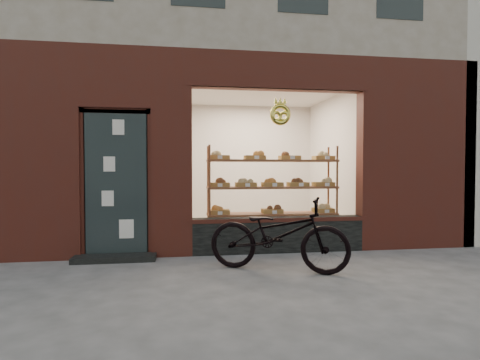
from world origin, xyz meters
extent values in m
plane|color=#545454|center=(0.00, 0.00, 0.00)|extent=(90.00, 90.00, 0.00)
cube|color=black|center=(0.45, 2.12, 0.28)|extent=(2.70, 0.25, 0.55)
cube|color=#252F30|center=(-2.00, 2.06, 1.10)|extent=(0.90, 0.04, 2.15)
cube|color=black|center=(-2.00, 1.90, 0.04)|extent=(1.15, 0.35, 0.08)
torus|color=#F5E050|center=(0.45, 2.02, 2.15)|extent=(0.33, 0.07, 0.33)
cube|color=brown|center=(0.45, 2.55, 0.05)|extent=(2.20, 0.45, 0.04)
cube|color=brown|center=(0.45, 2.55, 0.55)|extent=(2.20, 0.45, 0.03)
cube|color=brown|center=(0.45, 2.55, 1.00)|extent=(2.20, 0.45, 0.04)
cube|color=brown|center=(0.45, 2.55, 1.45)|extent=(2.20, 0.45, 0.04)
cylinder|color=brown|center=(-0.62, 2.35, 0.85)|extent=(0.04, 0.04, 1.70)
cylinder|color=brown|center=(1.52, 2.35, 0.85)|extent=(0.04, 0.04, 1.70)
cylinder|color=brown|center=(-0.62, 2.75, 0.85)|extent=(0.04, 0.04, 1.70)
cylinder|color=brown|center=(1.52, 2.75, 0.85)|extent=(0.04, 0.04, 1.70)
cube|color=olive|center=(-0.45, 2.55, 0.60)|extent=(0.34, 0.24, 0.07)
sphere|color=#BB7A2F|center=(-0.45, 2.55, 0.69)|extent=(0.11, 0.11, 0.11)
cube|color=white|center=(-0.45, 2.36, 0.60)|extent=(0.07, 0.01, 0.05)
cube|color=olive|center=(0.45, 2.55, 0.60)|extent=(0.34, 0.24, 0.07)
sphere|color=#482313|center=(0.45, 2.55, 0.69)|extent=(0.11, 0.11, 0.11)
cube|color=white|center=(0.45, 2.36, 0.60)|extent=(0.07, 0.01, 0.05)
cube|color=olive|center=(1.35, 2.55, 0.60)|extent=(0.34, 0.24, 0.07)
sphere|color=tan|center=(1.35, 2.55, 0.69)|extent=(0.11, 0.11, 0.11)
cube|color=white|center=(1.35, 2.36, 0.60)|extent=(0.08, 0.01, 0.05)
cube|color=olive|center=(-0.45, 2.55, 1.05)|extent=(0.34, 0.24, 0.07)
sphere|color=#482313|center=(-0.45, 2.55, 1.14)|extent=(0.11, 0.11, 0.11)
cube|color=white|center=(-0.45, 2.36, 1.05)|extent=(0.07, 0.01, 0.06)
cube|color=olive|center=(0.00, 2.55, 1.05)|extent=(0.34, 0.24, 0.07)
sphere|color=tan|center=(0.00, 2.55, 1.14)|extent=(0.11, 0.11, 0.11)
cube|color=white|center=(0.00, 2.36, 1.05)|extent=(0.07, 0.01, 0.06)
cube|color=olive|center=(0.45, 2.55, 1.05)|extent=(0.34, 0.24, 0.07)
sphere|color=#BB7A2F|center=(0.45, 2.55, 1.14)|extent=(0.11, 0.11, 0.11)
cube|color=white|center=(0.45, 2.36, 1.05)|extent=(0.07, 0.01, 0.06)
cube|color=olive|center=(0.90, 2.55, 1.05)|extent=(0.34, 0.24, 0.07)
sphere|color=#482313|center=(0.90, 2.55, 1.14)|extent=(0.11, 0.11, 0.11)
cube|color=white|center=(0.90, 2.36, 1.05)|extent=(0.07, 0.01, 0.06)
cube|color=olive|center=(1.35, 2.55, 1.05)|extent=(0.34, 0.24, 0.07)
sphere|color=tan|center=(1.35, 2.55, 1.14)|extent=(0.11, 0.11, 0.11)
cube|color=white|center=(1.35, 2.36, 1.05)|extent=(0.08, 0.01, 0.06)
cube|color=olive|center=(-0.45, 2.55, 1.50)|extent=(0.34, 0.24, 0.07)
sphere|color=tan|center=(-0.45, 2.55, 1.59)|extent=(0.11, 0.11, 0.11)
cube|color=white|center=(-0.45, 2.36, 1.50)|extent=(0.07, 0.01, 0.06)
cube|color=olive|center=(0.15, 2.55, 1.50)|extent=(0.34, 0.24, 0.07)
sphere|color=#BB7A2F|center=(0.15, 2.55, 1.59)|extent=(0.11, 0.11, 0.11)
cube|color=white|center=(0.15, 2.36, 1.50)|extent=(0.08, 0.01, 0.06)
cube|color=olive|center=(0.75, 2.55, 1.50)|extent=(0.34, 0.24, 0.07)
sphere|color=#482313|center=(0.75, 2.55, 1.59)|extent=(0.11, 0.11, 0.11)
cube|color=white|center=(0.75, 2.36, 1.50)|extent=(0.07, 0.01, 0.06)
cube|color=olive|center=(1.35, 2.55, 1.50)|extent=(0.34, 0.24, 0.07)
sphere|color=tan|center=(1.35, 2.55, 1.59)|extent=(0.11, 0.11, 0.11)
cube|color=white|center=(1.35, 2.36, 1.50)|extent=(0.08, 0.01, 0.06)
imported|color=black|center=(0.17, 1.04, 0.48)|extent=(1.91, 1.32, 0.95)
camera|label=1|loc=(-1.00, -3.61, 1.31)|focal=28.00mm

